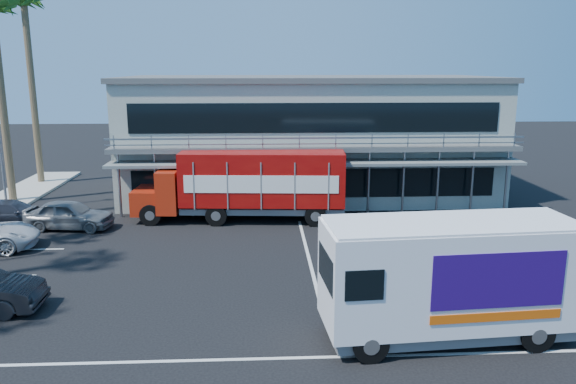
{
  "coord_description": "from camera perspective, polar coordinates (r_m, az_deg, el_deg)",
  "views": [
    {
      "loc": [
        -0.0,
        -20.16,
        7.93
      ],
      "look_at": [
        1.25,
        4.8,
        2.3
      ],
      "focal_mm": 35.0,
      "sensor_mm": 36.0,
      "label": 1
    }
  ],
  "objects": [
    {
      "name": "ground",
      "position": [
        21.66,
        -2.69,
        -8.8
      ],
      "size": [
        120.0,
        120.0,
        0.0
      ],
      "primitive_type": "plane",
      "color": "black",
      "rests_on": "ground"
    },
    {
      "name": "building",
      "position": [
        35.48,
        2.02,
        5.77
      ],
      "size": [
        22.4,
        12.0,
        7.3
      ],
      "color": "#9DA294",
      "rests_on": "ground"
    },
    {
      "name": "white_van",
      "position": [
        17.2,
        16.06,
        -8.32
      ],
      "size": [
        7.52,
        3.06,
        3.59
      ],
      "rotation": [
        0.0,
        0.0,
        0.07
      ],
      "color": "white",
      "rests_on": "ground"
    },
    {
      "name": "parked_car_d",
      "position": [
        31.29,
        -26.33,
        -2.03
      ],
      "size": [
        4.93,
        2.46,
        1.37
      ],
      "primitive_type": "imported",
      "rotation": [
        0.0,
        0.0,
        1.69
      ],
      "color": "#282B35",
      "rests_on": "ground"
    },
    {
      "name": "palm_f",
      "position": [
        41.65,
        -25.2,
        16.42
      ],
      "size": [
        2.8,
        2.8,
        13.25
      ],
      "color": "brown",
      "rests_on": "ground"
    },
    {
      "name": "parked_car_e",
      "position": [
        29.84,
        -21.34,
        -2.16
      ],
      "size": [
        4.47,
        2.26,
        1.46
      ],
      "primitive_type": "imported",
      "rotation": [
        0.0,
        0.0,
        1.44
      ],
      "color": "slate",
      "rests_on": "ground"
    },
    {
      "name": "red_truck",
      "position": [
        29.18,
        -4.05,
        0.97
      ],
      "size": [
        11.02,
        3.31,
        3.66
      ],
      "rotation": [
        0.0,
        0.0,
        -0.07
      ],
      "color": "#AB220D",
      "rests_on": "ground"
    }
  ]
}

